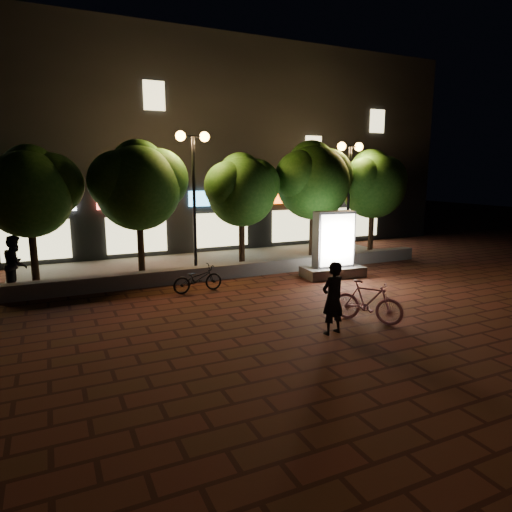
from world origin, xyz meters
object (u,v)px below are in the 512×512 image
ad_kiosk (333,251)px  scooter_parked (198,279)px  tree_mid (242,187)px  rider (333,298)px  tree_left (139,182)px  tree_far_right (373,182)px  tree_far_left (29,188)px  scooter_pink (368,302)px  street_lamp_right (349,170)px  tree_right (314,178)px  street_lamp_left (193,166)px  pedestrian (16,264)px

ad_kiosk → scooter_parked: 5.20m
tree_mid → rider: 8.26m
scooter_parked → tree_mid: bearing=-49.4°
tree_left → tree_far_right: tree_left is taller
tree_far_left → tree_far_right: (14.00, 0.00, 0.08)m
scooter_pink → tree_far_right: bearing=14.0°
tree_far_left → tree_left: size_ratio=0.95×
street_lamp_right → scooter_parked: (-7.76, -2.63, -3.46)m
tree_left → ad_kiosk: bearing=-25.0°
scooter_pink → tree_mid: bearing=55.6°
scooter_pink → scooter_parked: (-3.07, 4.64, -0.10)m
street_lamp_right → tree_far_right: bearing=9.6°
tree_right → tree_left: bearing=-180.0°
tree_right → rider: (-4.36, -7.85, -2.69)m
tree_left → tree_mid: bearing=-0.0°
ad_kiosk → rider: size_ratio=1.38×
tree_right → rider: tree_right is taller
street_lamp_left → tree_left: bearing=172.3°
tree_right → tree_far_right: size_ratio=1.06×
tree_mid → ad_kiosk: bearing=-51.5°
pedestrian → street_lamp_left: bearing=-75.5°
tree_far_left → scooter_parked: 6.20m
street_lamp_left → pedestrian: street_lamp_left is taller
tree_far_left → street_lamp_right: size_ratio=0.93×
scooter_parked → tree_far_right: bearing=-78.0°
rider → pedestrian: pedestrian is taller
tree_far_right → rider: tree_far_right is taller
tree_far_right → tree_mid: bearing=-180.0°
ad_kiosk → scooter_pink: 5.06m
street_lamp_right → rider: bearing=-128.3°
ad_kiosk → scooter_parked: ad_kiosk is taller
tree_mid → scooter_parked: tree_mid is taller
ad_kiosk → rider: ad_kiosk is taller
tree_left → pedestrian: tree_left is taller
street_lamp_left → street_lamp_right: bearing=0.0°
tree_mid → rider: bearing=-97.6°
tree_right → tree_far_right: (3.20, -0.00, -0.20)m
tree_far_left → ad_kiosk: (9.86, -2.96, -2.31)m
scooter_pink → scooter_parked: 5.57m
tree_left → tree_far_right: 10.50m
tree_far_left → street_lamp_right: 12.47m
street_lamp_left → ad_kiosk: street_lamp_left is taller
scooter_parked → tree_right: bearing=-69.9°
tree_far_left → tree_right: tree_right is taller
rider → tree_far_right: bearing=-143.9°
tree_far_right → ad_kiosk: bearing=-144.5°
ad_kiosk → tree_far_right: bearing=35.5°
ad_kiosk → tree_mid: bearing=128.5°
tree_far_left → pedestrian: size_ratio=2.55×
ad_kiosk → tree_left: bearing=155.0°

